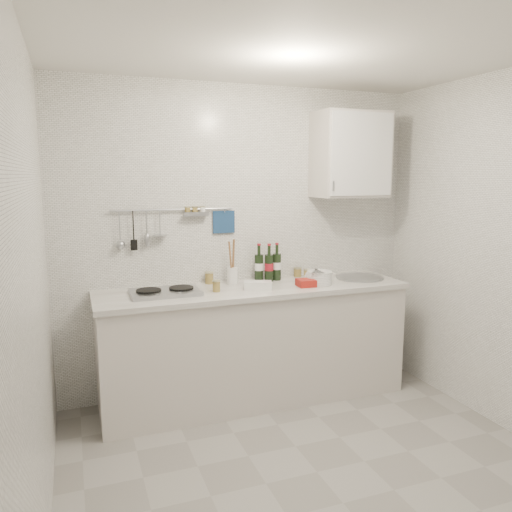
{
  "coord_description": "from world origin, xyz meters",
  "views": [
    {
      "loc": [
        -1.32,
        -2.48,
        1.78
      ],
      "look_at": [
        -0.06,
        0.9,
        1.2
      ],
      "focal_mm": 35.0,
      "sensor_mm": 36.0,
      "label": 1
    }
  ],
  "objects_px": {
    "wine_bottles": "(268,262)",
    "utensil_crock": "(232,273)",
    "plate_stack_sink": "(318,278)",
    "wall_cabinet": "(351,155)",
    "plate_stack_hob": "(162,292)"
  },
  "relations": [
    {
      "from": "plate_stack_sink",
      "to": "plate_stack_hob",
      "type": "bearing_deg",
      "value": 176.49
    },
    {
      "from": "wall_cabinet",
      "to": "utensil_crock",
      "type": "distance_m",
      "value": 1.4
    },
    {
      "from": "wine_bottles",
      "to": "utensil_crock",
      "type": "xyz_separation_m",
      "value": [
        -0.32,
        -0.02,
        -0.07
      ]
    },
    {
      "from": "wall_cabinet",
      "to": "wine_bottles",
      "type": "height_order",
      "value": "wall_cabinet"
    },
    {
      "from": "wall_cabinet",
      "to": "plate_stack_sink",
      "type": "distance_m",
      "value": 1.07
    },
    {
      "from": "plate_stack_sink",
      "to": "wine_bottles",
      "type": "xyz_separation_m",
      "value": [
        -0.34,
        0.24,
        0.11
      ]
    },
    {
      "from": "wall_cabinet",
      "to": "utensil_crock",
      "type": "height_order",
      "value": "wall_cabinet"
    },
    {
      "from": "plate_stack_hob",
      "to": "plate_stack_sink",
      "type": "height_order",
      "value": "plate_stack_sink"
    },
    {
      "from": "plate_stack_hob",
      "to": "wine_bottles",
      "type": "relative_size",
      "value": 0.85
    },
    {
      "from": "plate_stack_sink",
      "to": "utensil_crock",
      "type": "xyz_separation_m",
      "value": [
        -0.65,
        0.22,
        0.04
      ]
    },
    {
      "from": "wall_cabinet",
      "to": "plate_stack_sink",
      "type": "bearing_deg",
      "value": -154.61
    },
    {
      "from": "plate_stack_hob",
      "to": "plate_stack_sink",
      "type": "bearing_deg",
      "value": -3.51
    },
    {
      "from": "wine_bottles",
      "to": "utensil_crock",
      "type": "height_order",
      "value": "utensil_crock"
    },
    {
      "from": "wine_bottles",
      "to": "wall_cabinet",
      "type": "bearing_deg",
      "value": -4.72
    },
    {
      "from": "utensil_crock",
      "to": "plate_stack_hob",
      "type": "bearing_deg",
      "value": -166.32
    }
  ]
}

